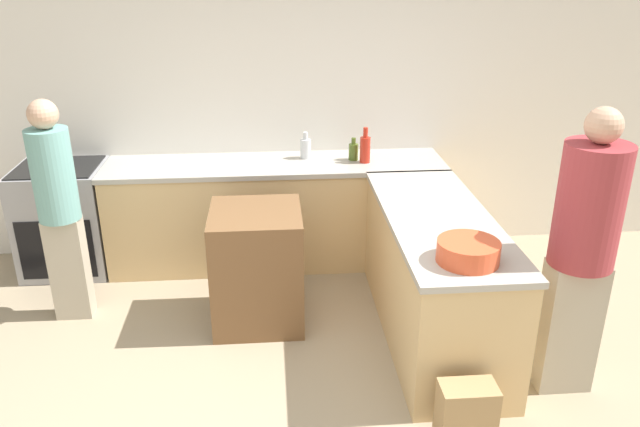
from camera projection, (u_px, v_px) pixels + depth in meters
name	position (u px, v px, depth m)	size (l,w,h in m)	color
wall_back	(273.00, 99.00, 5.30)	(8.00, 0.06, 2.70)	white
counter_back	(277.00, 212.00, 5.33)	(2.81, 0.66, 0.89)	#D6B27A
counter_peninsula	(434.00, 276.00, 4.28)	(0.69, 1.87, 0.89)	#D6B27A
range_oven	(65.00, 219.00, 5.19)	(0.70, 0.63, 0.91)	#99999E
island_table	(257.00, 267.00, 4.45)	(0.63, 0.65, 0.85)	brown
mixing_bowl	(468.00, 252.00, 3.47)	(0.35, 0.35, 0.12)	#DB512D
vinegar_bottle_clear	(306.00, 148.00, 5.24)	(0.09, 0.09, 0.22)	silver
hot_sauce_bottle	(365.00, 149.00, 5.12)	(0.09, 0.09, 0.30)	red
olive_oil_bottle	(353.00, 151.00, 5.20)	(0.08, 0.08, 0.19)	#475B1E
person_by_range	(58.00, 203.00, 4.32)	(0.28, 0.28, 1.62)	#ADA38E
person_at_peninsula	(582.00, 247.00, 3.54)	(0.37, 0.37, 1.76)	#ADA38E
paper_bag	(466.00, 414.00, 3.37)	(0.31, 0.18, 0.37)	#A88456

